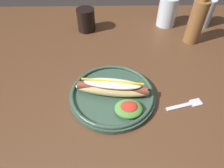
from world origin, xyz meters
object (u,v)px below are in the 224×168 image
Objects in this scene: hot_dog_plate at (113,93)px; soda_cup at (86,20)px; extra_cup at (204,12)px; fork at (187,105)px; glass_bottle at (197,20)px; water_cup at (167,12)px.

hot_dog_plate is 2.74× the size of soda_cup.
fork is at bearing -112.70° from extra_cup.
glass_bottle is at bearing -12.45° from soda_cup.
fork is at bearing -93.91° from water_cup.
water_cup is 1.06× the size of extra_cup.
fork is 0.91× the size of water_cup.
glass_bottle reaches higher than water_cup.
water_cup is 0.51× the size of glass_bottle.
soda_cup is at bearing -173.70° from water_cup.
water_cup is at bearing 6.30° from soda_cup.
extra_cup is at bearing 52.78° from fork.
extra_cup reaches higher than hot_dog_plate.
soda_cup reaches higher than hot_dog_plate.
extra_cup is at bearing 46.57° from hot_dog_plate.
glass_bottle reaches higher than extra_cup.
glass_bottle is at bearing -60.26° from water_cup.
glass_bottle is (0.12, 0.36, 0.10)m from fork.
water_cup reaches higher than extra_cup.
soda_cup is 0.39× the size of glass_bottle.
soda_cup is at bearing 104.98° from hot_dog_plate.
glass_bottle is at bearing 57.48° from fork.
glass_bottle reaches higher than soda_cup.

